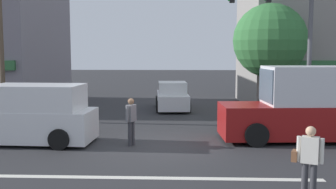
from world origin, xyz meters
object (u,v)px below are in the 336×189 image
(street_tree, at_px, (270,41))
(van_parked_curbside, at_px, (32,115))
(utility_pole_near_left, at_px, (1,31))
(sedan_crossing_rightbound, at_px, (172,97))
(pedestrian_foreground_with_bag, at_px, (309,159))
(pedestrian_mid_crossing, at_px, (131,119))
(utility_pole_far_right, at_px, (323,39))
(box_truck_crossing_center, at_px, (303,107))
(traffic_light_mast, at_px, (285,29))

(street_tree, relative_size, van_parked_curbside, 1.21)
(utility_pole_near_left, xyz_separation_m, sedan_crossing_rightbound, (7.88, 4.22, -3.53))
(pedestrian_foreground_with_bag, distance_m, pedestrian_mid_crossing, 6.76)
(utility_pole_far_right, bearing_deg, van_parked_curbside, -149.32)
(utility_pole_near_left, xyz_separation_m, utility_pole_far_right, (15.93, 3.18, -0.25))
(street_tree, relative_size, utility_pole_near_left, 0.70)
(street_tree, distance_m, sedan_crossing_rightbound, 6.33)
(street_tree, xyz_separation_m, utility_pole_far_right, (3.12, 1.42, 0.15))
(sedan_crossing_rightbound, distance_m, pedestrian_foreground_with_bag, 14.31)
(utility_pole_near_left, height_order, van_parked_curbside, utility_pole_near_left)
(van_parked_curbside, distance_m, pedestrian_foreground_with_bag, 9.71)
(van_parked_curbside, bearing_deg, pedestrian_foreground_with_bag, -32.69)
(pedestrian_foreground_with_bag, bearing_deg, utility_pole_far_right, 70.06)
(box_truck_crossing_center, bearing_deg, pedestrian_foreground_with_bag, -105.31)
(street_tree, height_order, utility_pole_near_left, utility_pole_near_left)
(traffic_light_mast, distance_m, pedestrian_foreground_with_bag, 8.43)
(utility_pole_near_left, distance_m, sedan_crossing_rightbound, 9.61)
(traffic_light_mast, xyz_separation_m, sedan_crossing_rightbound, (-4.73, 6.24, -3.46))
(traffic_light_mast, height_order, box_truck_crossing_center, traffic_light_mast)
(traffic_light_mast, height_order, pedestrian_mid_crossing, traffic_light_mast)
(van_parked_curbside, xyz_separation_m, pedestrian_foreground_with_bag, (8.17, -5.24, -0.05))
(street_tree, bearing_deg, pedestrian_mid_crossing, -133.45)
(pedestrian_mid_crossing, bearing_deg, utility_pole_near_left, 145.08)
(utility_pole_far_right, bearing_deg, pedestrian_foreground_with_bag, -109.94)
(traffic_light_mast, distance_m, van_parked_curbside, 10.32)
(utility_pole_near_left, bearing_deg, utility_pole_far_right, 11.30)
(utility_pole_near_left, bearing_deg, box_truck_crossing_center, -15.55)
(traffic_light_mast, bearing_deg, van_parked_curbside, -165.73)
(pedestrian_foreground_with_bag, height_order, pedestrian_mid_crossing, same)
(utility_pole_far_right, relative_size, pedestrian_mid_crossing, 4.59)
(sedan_crossing_rightbound, bearing_deg, box_truck_crossing_center, -57.15)
(pedestrian_mid_crossing, bearing_deg, van_parked_curbside, 176.11)
(pedestrian_foreground_with_bag, bearing_deg, van_parked_curbside, 147.31)
(sedan_crossing_rightbound, distance_m, pedestrian_mid_crossing, 8.98)
(street_tree, distance_m, box_truck_crossing_center, 5.95)
(utility_pole_far_right, xyz_separation_m, van_parked_curbside, (-12.84, -7.62, -2.98))
(utility_pole_near_left, height_order, traffic_light_mast, utility_pole_near_left)
(street_tree, distance_m, pedestrian_mid_crossing, 9.33)
(box_truck_crossing_center, height_order, pedestrian_mid_crossing, box_truck_crossing_center)
(box_truck_crossing_center, bearing_deg, utility_pole_far_right, 66.12)
(street_tree, bearing_deg, utility_pole_far_right, 24.47)
(pedestrian_mid_crossing, bearing_deg, pedestrian_foreground_with_bag, -47.65)
(street_tree, bearing_deg, box_truck_crossing_center, -88.77)
(traffic_light_mast, bearing_deg, pedestrian_foreground_with_bag, -99.98)
(utility_pole_near_left, distance_m, utility_pole_far_right, 16.25)
(street_tree, xyz_separation_m, pedestrian_foreground_with_bag, (-1.55, -11.44, -2.88))
(utility_pole_near_left, relative_size, box_truck_crossing_center, 1.43)
(box_truck_crossing_center, distance_m, pedestrian_mid_crossing, 6.32)
(street_tree, height_order, pedestrian_foreground_with_bag, street_tree)
(street_tree, bearing_deg, traffic_light_mast, -93.05)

